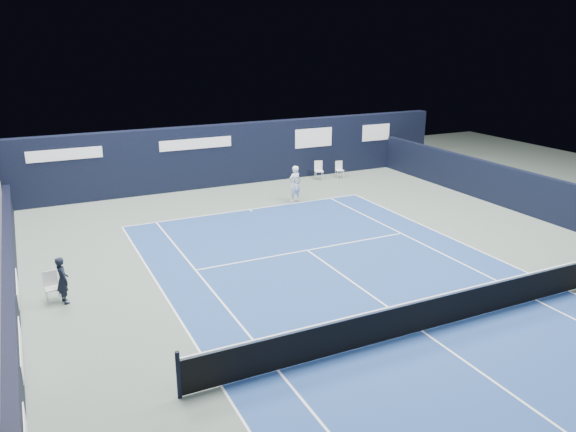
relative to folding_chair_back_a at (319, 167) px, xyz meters
name	(u,v)px	position (x,y,z in m)	size (l,w,h in m)	color
ground	(378,300)	(-5.44, -13.48, -0.65)	(48.00, 48.00, 0.00)	#516057
court_surface	(422,331)	(-5.44, -15.48, -0.65)	(10.97, 23.77, 0.01)	navy
enclosure_wall_right	(531,194)	(5.06, -9.48, 0.25)	(0.30, 22.00, 1.80)	black
folding_chair_back_a	(319,167)	(0.00, 0.00, 0.00)	(0.54, 0.56, 0.98)	silver
folding_chair_back_b	(339,168)	(1.17, -0.20, -0.14)	(0.47, 0.46, 0.89)	silver
line_judge_chair	(51,284)	(-13.90, -9.41, -0.14)	(0.43, 0.42, 0.89)	silver
line_judge	(63,280)	(-13.60, -9.69, 0.05)	(0.51, 0.33, 1.40)	black
court_markings	(422,331)	(-5.44, -15.48, -0.64)	(11.03, 23.83, 0.00)	white
tennis_net	(424,314)	(-5.44, -15.48, -0.14)	(12.90, 0.10, 1.10)	black
back_sponsor_wall	(214,156)	(-5.43, 1.02, 0.90)	(26.00, 0.63, 3.10)	black
side_barrier_left	(11,290)	(-14.94, -9.51, -0.05)	(0.33, 22.00, 1.20)	black
tennis_player	(295,184)	(-3.09, -3.36, 0.20)	(0.69, 0.88, 1.70)	white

